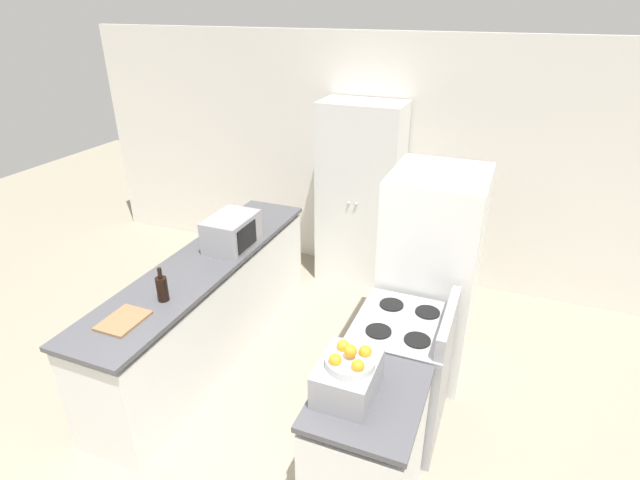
% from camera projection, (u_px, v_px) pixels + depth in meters
% --- Properties ---
extents(wall_back, '(7.00, 0.06, 2.60)m').
position_uv_depth(wall_back, '(375.00, 160.00, 5.40)').
color(wall_back, silver).
rests_on(wall_back, ground_plane).
extents(counter_left, '(0.60, 2.72, 0.91)m').
position_uv_depth(counter_left, '(209.00, 308.00, 4.36)').
color(counter_left, silver).
rests_on(counter_left, ground_plane).
extents(counter_right, '(0.60, 0.75, 0.91)m').
position_uv_depth(counter_right, '(365.00, 455.00, 2.95)').
color(counter_right, silver).
rests_on(counter_right, ground_plane).
extents(pantry_cabinet, '(0.85, 0.52, 1.97)m').
position_uv_depth(pantry_cabinet, '(360.00, 195.00, 5.32)').
color(pantry_cabinet, silver).
rests_on(pantry_cabinet, ground_plane).
extents(stove, '(0.66, 0.70, 1.07)m').
position_uv_depth(stove, '(399.00, 374.00, 3.56)').
color(stove, '#9E9EA3').
rests_on(stove, ground_plane).
extents(refrigerator, '(0.74, 0.79, 1.73)m').
position_uv_depth(refrigerator, '(430.00, 275.00, 4.03)').
color(refrigerator, white).
rests_on(refrigerator, ground_plane).
extents(microwave, '(0.34, 0.49, 0.29)m').
position_uv_depth(microwave, '(232.00, 232.00, 4.32)').
color(microwave, '#939399').
rests_on(microwave, counter_left).
extents(wine_bottle, '(0.08, 0.08, 0.26)m').
position_uv_depth(wine_bottle, '(162.00, 288.00, 3.57)').
color(wine_bottle, black).
rests_on(wine_bottle, counter_left).
extents(toaster_oven, '(0.31, 0.40, 0.20)m').
position_uv_depth(toaster_oven, '(347.00, 378.00, 2.72)').
color(toaster_oven, '#939399').
rests_on(toaster_oven, counter_right).
extents(fruit_bowl, '(0.27, 0.27, 0.13)m').
position_uv_depth(fruit_bowl, '(350.00, 359.00, 2.64)').
color(fruit_bowl, silver).
rests_on(fruit_bowl, toaster_oven).
extents(cutting_board, '(0.24, 0.32, 0.02)m').
position_uv_depth(cutting_board, '(123.00, 321.00, 3.36)').
color(cutting_board, '#8E6642').
rests_on(cutting_board, counter_left).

